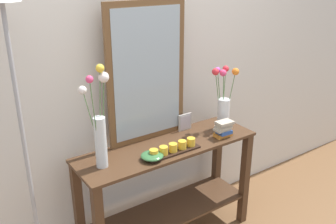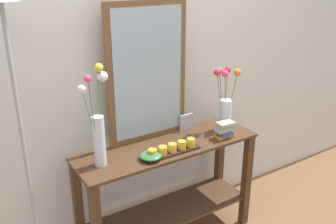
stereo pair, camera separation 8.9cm
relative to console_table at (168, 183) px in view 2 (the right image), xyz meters
name	(u,v)px [view 2 (the right image)]	position (x,y,z in m)	size (l,w,h in m)	color
wall_back	(143,55)	(0.00, 0.32, 0.86)	(6.40, 0.08, 2.70)	silver
console_table	(168,183)	(0.00, 0.00, 0.00)	(1.30, 0.40, 0.79)	#472D1C
mirror_leaning	(148,73)	(-0.05, 0.17, 0.77)	(0.59, 0.03, 0.95)	brown
tall_vase_left	(98,125)	(-0.49, 0.00, 0.56)	(0.17, 0.16, 0.63)	silver
vase_right	(226,105)	(0.50, 0.00, 0.49)	(0.19, 0.14, 0.47)	silver
candle_tray	(172,149)	(-0.04, -0.11, 0.33)	(0.39, 0.09, 0.07)	black
picture_frame_small	(186,122)	(0.25, 0.14, 0.36)	(0.11, 0.01, 0.13)	#B7B2AD
decorative_bowl	(151,155)	(-0.20, -0.11, 0.32)	(0.14, 0.14, 0.05)	#38703D
book_stack	(225,130)	(0.40, -0.11, 0.36)	(0.14, 0.09, 0.12)	orange
floor_lamp	(17,101)	(-0.91, 0.06, 0.77)	(0.24, 0.24, 1.87)	#9E9EA3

